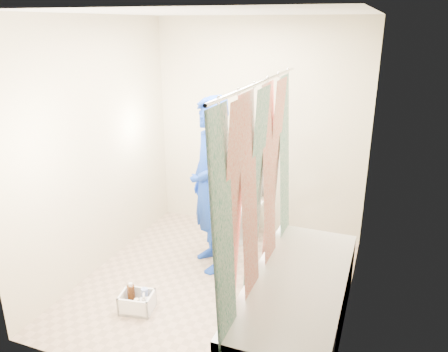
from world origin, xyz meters
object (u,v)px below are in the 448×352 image
at_px(bathtub, 296,305).
at_px(plumber, 211,186).
at_px(toilet, 245,204).
at_px(cleaning_caddy, 138,303).

xyz_separation_m(bathtub, plumber, (-1.01, 0.73, 0.59)).
distance_m(toilet, plumber, 0.92).
bearing_deg(bathtub, toilet, 121.45).
xyz_separation_m(toilet, plumber, (-0.09, -0.78, 0.48)).
relative_size(plumber, cleaning_caddy, 5.61).
relative_size(toilet, cleaning_caddy, 2.43).
height_order(bathtub, plumber, plumber).
bearing_deg(cleaning_caddy, toilet, 67.16).
distance_m(bathtub, plumber, 1.38).
xyz_separation_m(toilet, cleaning_caddy, (-0.39, -1.70, -0.30)).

